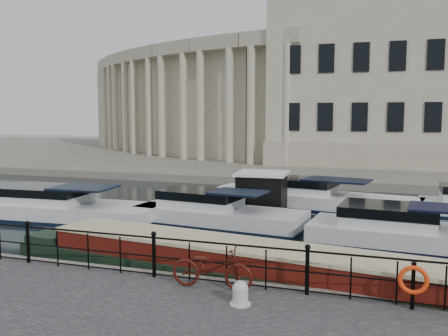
# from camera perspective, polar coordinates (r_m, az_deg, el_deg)

# --- Properties ---
(ground_plane) EXTENTS (160.00, 160.00, 0.00)m
(ground_plane) POSITION_cam_1_polar(r_m,az_deg,el_deg) (15.61, -4.17, -11.72)
(ground_plane) COLOR black
(ground_plane) RESTS_ON ground
(far_bank) EXTENTS (120.00, 42.00, 0.55)m
(far_bank) POSITION_cam_1_polar(r_m,az_deg,el_deg) (53.19, 12.30, 1.22)
(far_bank) COLOR #6B665B
(far_bank) RESTS_ON ground_plane
(railing) EXTENTS (24.14, 0.14, 1.22)m
(railing) POSITION_cam_1_polar(r_m,az_deg,el_deg) (13.31, -8.01, -9.56)
(railing) COLOR black
(railing) RESTS_ON near_quay
(civic_building) EXTENTS (53.55, 31.84, 16.85)m
(civic_building) POSITION_cam_1_polar(r_m,az_deg,el_deg) (48.91, 10.74, 8.75)
(civic_building) COLOR #ADA38C
(civic_building) RESTS_ON far_bank
(bicycle) EXTENTS (2.07, 0.77, 1.08)m
(bicycle) POSITION_cam_1_polar(r_m,az_deg,el_deg) (12.37, -1.38, -11.27)
(bicycle) COLOR #41110B
(bicycle) RESTS_ON near_quay
(mooring_bollard) EXTENTS (0.49, 0.49, 0.55)m
(mooring_bollard) POSITION_cam_1_polar(r_m,az_deg,el_deg) (11.50, 1.88, -14.15)
(mooring_bollard) COLOR beige
(mooring_bollard) RESTS_ON near_quay
(life_ring_post) EXTENTS (0.65, 0.18, 1.06)m
(life_ring_post) POSITION_cam_1_polar(r_m,az_deg,el_deg) (11.78, 20.83, -11.95)
(life_ring_post) COLOR black
(life_ring_post) RESTS_ON near_quay
(narrowboat) EXTENTS (15.29, 4.05, 1.56)m
(narrowboat) POSITION_cam_1_polar(r_m,az_deg,el_deg) (14.36, 1.93, -11.79)
(narrowboat) COLOR black
(narrowboat) RESTS_ON ground_plane
(harbour_hut) EXTENTS (3.30, 2.81, 2.19)m
(harbour_hut) POSITION_cam_1_polar(r_m,az_deg,el_deg) (23.31, 4.37, -3.30)
(harbour_hut) COLOR #6B665B
(harbour_hut) RESTS_ON ground_plane
(cabin_cruisers) EXTENTS (25.73, 10.37, 1.99)m
(cabin_cruisers) POSITION_cam_1_polar(r_m,az_deg,el_deg) (22.45, 5.23, -5.19)
(cabin_cruisers) COLOR silver
(cabin_cruisers) RESTS_ON ground_plane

